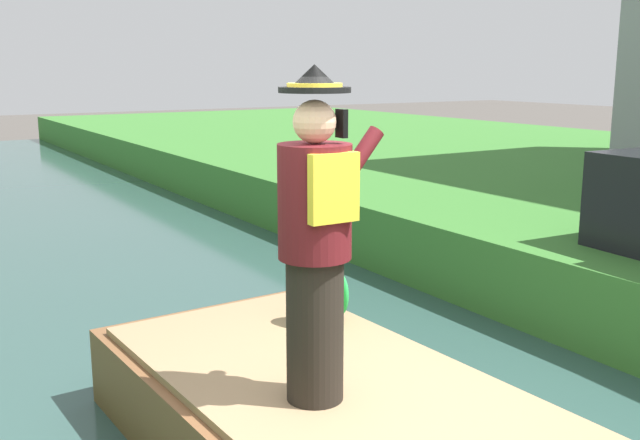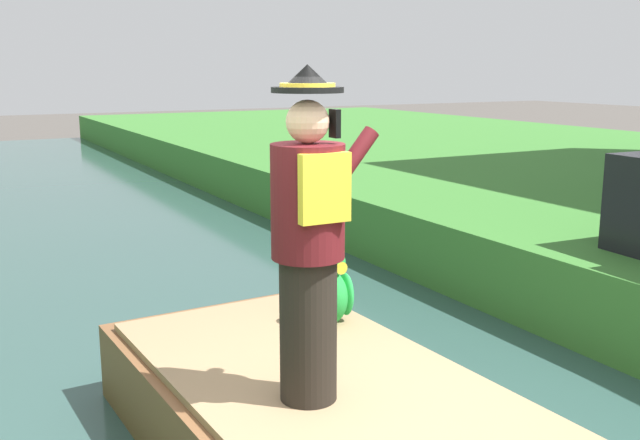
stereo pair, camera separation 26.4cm
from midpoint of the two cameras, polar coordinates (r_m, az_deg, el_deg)
name	(u,v)px [view 1 (the left image)]	position (r m, az deg, el deg)	size (l,w,h in m)	color
person_pirate	(316,239)	(3.97, -2.22, -1.49)	(0.61, 0.42, 1.85)	black
parrot_plush	(325,291)	(5.34, -1.07, -5.54)	(0.36, 0.34, 0.57)	green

